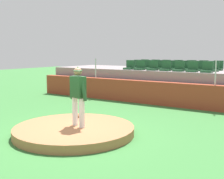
{
  "coord_description": "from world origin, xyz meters",
  "views": [
    {
      "loc": [
        5.64,
        -6.46,
        2.51
      ],
      "look_at": [
        0.0,
        2.1,
        1.16
      ],
      "focal_mm": 45.73,
      "sensor_mm": 36.0,
      "label": 1
    }
  ],
  "objects_px": {
    "stadium_chair_16": "(166,66)",
    "stadium_chair_17": "(178,66)",
    "stadium_chair_4": "(179,68)",
    "stadium_chair_14": "(144,65)",
    "fielding_glove": "(78,115)",
    "stadium_chair_18": "(191,67)",
    "stadium_chair_13": "(213,68)",
    "stadium_chair_15": "(155,66)",
    "stadium_chair_10": "(172,67)",
    "stadium_chair_12": "(198,68)",
    "stadium_chair_20": "(218,67)",
    "stadium_chair_7": "(137,66)",
    "stadium_chair_9": "(160,67)",
    "stadium_chair_19": "(203,67)",
    "pitcher": "(78,92)",
    "stadium_chair_0": "(129,67)",
    "stadium_chair_5": "(192,69)",
    "baseball": "(75,121)",
    "stadium_chair_1": "(140,67)",
    "stadium_chair_6": "(207,69)",
    "stadium_chair_3": "(166,68)",
    "stadium_chair_2": "(153,67)",
    "stadium_chair_11": "(185,67)"
  },
  "relations": [
    {
      "from": "stadium_chair_9",
      "to": "stadium_chair_18",
      "type": "xyz_separation_m",
      "value": [
        1.39,
        0.9,
        0.0
      ]
    },
    {
      "from": "stadium_chair_10",
      "to": "stadium_chair_12",
      "type": "xyz_separation_m",
      "value": [
        1.37,
        0.0,
        0.0
      ]
    },
    {
      "from": "fielding_glove",
      "to": "stadium_chair_17",
      "type": "xyz_separation_m",
      "value": [
        0.71,
        7.74,
        1.42
      ]
    },
    {
      "from": "stadium_chair_10",
      "to": "stadium_chair_2",
      "type": "bearing_deg",
      "value": 53.06
    },
    {
      "from": "baseball",
      "to": "stadium_chair_4",
      "type": "relative_size",
      "value": 0.15
    },
    {
      "from": "stadium_chair_15",
      "to": "stadium_chair_14",
      "type": "bearing_deg",
      "value": -0.85
    },
    {
      "from": "stadium_chair_0",
      "to": "stadium_chair_3",
      "type": "relative_size",
      "value": 1.0
    },
    {
      "from": "stadium_chair_0",
      "to": "stadium_chair_6",
      "type": "distance_m",
      "value": 4.16
    },
    {
      "from": "stadium_chair_20",
      "to": "stadium_chair_7",
      "type": "bearing_deg",
      "value": 12.14
    },
    {
      "from": "fielding_glove",
      "to": "stadium_chair_9",
      "type": "height_order",
      "value": "stadium_chair_9"
    },
    {
      "from": "stadium_chair_3",
      "to": "stadium_chair_17",
      "type": "bearing_deg",
      "value": -88.8
    },
    {
      "from": "stadium_chair_6",
      "to": "stadium_chair_9",
      "type": "height_order",
      "value": "same"
    },
    {
      "from": "stadium_chair_1",
      "to": "stadium_chair_19",
      "type": "height_order",
      "value": "same"
    },
    {
      "from": "stadium_chair_0",
      "to": "stadium_chair_18",
      "type": "relative_size",
      "value": 1.0
    },
    {
      "from": "stadium_chair_2",
      "to": "stadium_chair_6",
      "type": "bearing_deg",
      "value": 179.42
    },
    {
      "from": "stadium_chair_13",
      "to": "stadium_chair_9",
      "type": "bearing_deg",
      "value": -0.82
    },
    {
      "from": "fielding_glove",
      "to": "stadium_chair_5",
      "type": "height_order",
      "value": "stadium_chair_5"
    },
    {
      "from": "stadium_chair_11",
      "to": "stadium_chair_17",
      "type": "distance_m",
      "value": 1.11
    },
    {
      "from": "stadium_chair_4",
      "to": "stadium_chair_14",
      "type": "distance_m",
      "value": 3.36
    },
    {
      "from": "stadium_chair_7",
      "to": "stadium_chair_10",
      "type": "xyz_separation_m",
      "value": [
        2.08,
        -0.0,
        0.0
      ]
    },
    {
      "from": "stadium_chair_7",
      "to": "stadium_chair_14",
      "type": "relative_size",
      "value": 1.0
    },
    {
      "from": "stadium_chair_18",
      "to": "stadium_chair_20",
      "type": "xyz_separation_m",
      "value": [
        1.41,
        -0.0,
        0.0
      ]
    },
    {
      "from": "stadium_chair_10",
      "to": "stadium_chair_14",
      "type": "xyz_separation_m",
      "value": [
        -2.13,
        0.92,
        0.0
      ]
    },
    {
      "from": "stadium_chair_3",
      "to": "stadium_chair_7",
      "type": "relative_size",
      "value": 1.0
    },
    {
      "from": "fielding_glove",
      "to": "stadium_chair_20",
      "type": "distance_m",
      "value": 8.39
    },
    {
      "from": "stadium_chair_4",
      "to": "stadium_chair_10",
      "type": "distance_m",
      "value": 1.14
    },
    {
      "from": "stadium_chair_0",
      "to": "stadium_chair_5",
      "type": "xyz_separation_m",
      "value": [
        3.47,
        -0.04,
        0.0
      ]
    },
    {
      "from": "stadium_chair_9",
      "to": "stadium_chair_18",
      "type": "height_order",
      "value": "same"
    },
    {
      "from": "stadium_chair_0",
      "to": "stadium_chair_4",
      "type": "height_order",
      "value": "same"
    },
    {
      "from": "stadium_chair_13",
      "to": "stadium_chair_15",
      "type": "relative_size",
      "value": 1.0
    },
    {
      "from": "stadium_chair_7",
      "to": "stadium_chair_16",
      "type": "relative_size",
      "value": 1.0
    },
    {
      "from": "baseball",
      "to": "stadium_chair_4",
      "type": "xyz_separation_m",
      "value": [
        1.01,
        6.62,
        1.43
      ]
    },
    {
      "from": "stadium_chair_16",
      "to": "stadium_chair_17",
      "type": "height_order",
      "value": "same"
    },
    {
      "from": "stadium_chair_18",
      "to": "stadium_chair_19",
      "type": "bearing_deg",
      "value": 177.92
    },
    {
      "from": "stadium_chair_12",
      "to": "stadium_chair_18",
      "type": "distance_m",
      "value": 1.13
    },
    {
      "from": "stadium_chair_6",
      "to": "stadium_chair_19",
      "type": "distance_m",
      "value": 1.95
    },
    {
      "from": "stadium_chair_10",
      "to": "stadium_chair_17",
      "type": "xyz_separation_m",
      "value": [
        -0.02,
        0.87,
        0.0
      ]
    },
    {
      "from": "fielding_glove",
      "to": "stadium_chair_18",
      "type": "distance_m",
      "value": 8.03
    },
    {
      "from": "stadium_chair_6",
      "to": "stadium_chair_16",
      "type": "relative_size",
      "value": 1.0
    },
    {
      "from": "stadium_chair_14",
      "to": "stadium_chair_16",
      "type": "bearing_deg",
      "value": 177.97
    },
    {
      "from": "stadium_chair_9",
      "to": "stadium_chair_19",
      "type": "distance_m",
      "value": 2.24
    },
    {
      "from": "stadium_chair_18",
      "to": "stadium_chair_19",
      "type": "xyz_separation_m",
      "value": [
        0.67,
        -0.02,
        0.0
      ]
    },
    {
      "from": "stadium_chair_9",
      "to": "stadium_chair_16",
      "type": "xyz_separation_m",
      "value": [
        -0.05,
        0.86,
        0.0
      ]
    },
    {
      "from": "stadium_chair_17",
      "to": "stadium_chair_20",
      "type": "xyz_separation_m",
      "value": [
        2.13,
        0.03,
        0.0
      ]
    },
    {
      "from": "pitcher",
      "to": "stadium_chair_19",
      "type": "bearing_deg",
      "value": 96.63
    },
    {
      "from": "stadium_chair_1",
      "to": "stadium_chair_6",
      "type": "height_order",
      "value": "same"
    },
    {
      "from": "baseball",
      "to": "stadium_chair_14",
      "type": "height_order",
      "value": "stadium_chair_14"
    },
    {
      "from": "stadium_chair_7",
      "to": "stadium_chair_12",
      "type": "distance_m",
      "value": 3.46
    },
    {
      "from": "fielding_glove",
      "to": "stadium_chair_10",
      "type": "distance_m",
      "value": 7.04
    },
    {
      "from": "stadium_chair_12",
      "to": "stadium_chair_18",
      "type": "bearing_deg",
      "value": -53.53
    }
  ]
}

